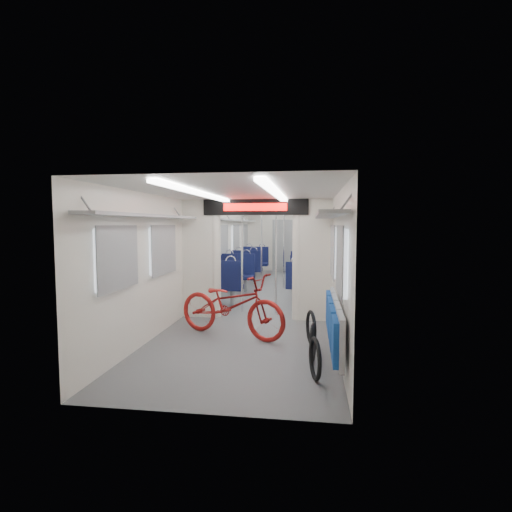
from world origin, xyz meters
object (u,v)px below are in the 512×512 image
(seat_bay_far_right, at_px, (307,264))
(stanchion_near_left, at_px, (242,257))
(seat_bay_far_left, at_px, (251,262))
(flip_bench, at_px, (334,322))
(bike_hoop_c, at_px, (311,329))
(seat_bay_near_left, at_px, (230,275))
(stanchion_near_right, at_px, (276,258))
(bike_hoop_b, at_px, (313,344))
(bike_hoop_a, at_px, (315,361))
(seat_bay_near_right, at_px, (306,276))
(bicycle, at_px, (231,305))
(stanchion_far_right, at_px, (284,248))
(stanchion_far_left, at_px, (261,248))

(seat_bay_far_right, relative_size, stanchion_near_left, 0.98)
(stanchion_near_left, bearing_deg, seat_bay_far_left, 96.46)
(flip_bench, height_order, bike_hoop_c, flip_bench)
(seat_bay_near_left, bearing_deg, stanchion_near_right, -50.79)
(seat_bay_near_left, relative_size, stanchion_near_right, 0.96)
(seat_bay_far_left, bearing_deg, seat_bay_far_right, -10.84)
(bike_hoop_b, bearing_deg, bike_hoop_a, -88.13)
(seat_bay_near_right, distance_m, stanchion_near_right, 2.09)
(flip_bench, distance_m, bike_hoop_b, 0.46)
(flip_bench, bearing_deg, bicycle, 142.81)
(bike_hoop_a, bearing_deg, flip_bench, 63.78)
(bike_hoop_b, xyz_separation_m, stanchion_far_right, (-0.82, 6.12, 0.91))
(seat_bay_near_left, distance_m, seat_bay_far_left, 3.52)
(seat_bay_far_right, height_order, stanchion_near_left, stanchion_near_left)
(seat_bay_far_right, distance_m, stanchion_far_right, 1.67)
(seat_bay_near_right, height_order, stanchion_near_left, stanchion_near_left)
(bike_hoop_b, xyz_separation_m, seat_bay_far_left, (-2.03, 7.90, 0.32))
(stanchion_far_right, bearing_deg, stanchion_near_right, -88.78)
(seat_bay_near_left, bearing_deg, bike_hoop_b, -65.18)
(stanchion_near_left, distance_m, stanchion_far_right, 3.33)
(seat_bay_far_right, bearing_deg, stanchion_far_right, -114.90)
(seat_bay_near_right, xyz_separation_m, seat_bay_far_left, (-1.87, 3.17, 0.02))
(bike_hoop_a, xyz_separation_m, bike_hoop_c, (-0.05, 1.37, 0.01))
(seat_bay_near_left, bearing_deg, stanchion_far_right, 55.13)
(seat_bay_near_left, bearing_deg, seat_bay_far_right, 59.37)
(bike_hoop_a, bearing_deg, bike_hoop_b, 91.87)
(seat_bay_near_right, bearing_deg, stanchion_near_left, -124.70)
(seat_bay_far_right, bearing_deg, bike_hoop_c, -88.90)
(stanchion_near_left, relative_size, stanchion_far_right, 1.00)
(seat_bay_near_left, relative_size, stanchion_far_left, 0.96)
(bike_hoop_a, xyz_separation_m, stanchion_near_left, (-1.48, 3.50, 0.92))
(flip_bench, bearing_deg, seat_bay_near_left, 116.72)
(flip_bench, xyz_separation_m, stanchion_far_left, (-1.69, 6.01, 0.57))
(bike_hoop_a, distance_m, bike_hoop_c, 1.37)
(bike_hoop_a, bearing_deg, bike_hoop_c, 92.00)
(seat_bay_far_left, bearing_deg, flip_bench, -74.15)
(flip_bench, relative_size, stanchion_far_left, 0.94)
(bike_hoop_c, bearing_deg, seat_bay_near_left, 118.67)
(bicycle, relative_size, stanchion_near_right, 0.86)
(seat_bay_near_right, relative_size, stanchion_far_right, 0.88)
(bike_hoop_c, distance_m, stanchion_far_left, 5.39)
(bike_hoop_b, xyz_separation_m, stanchion_near_right, (-0.75, 2.82, 0.91))
(flip_bench, xyz_separation_m, seat_bay_far_right, (-0.42, 7.70, -0.01))
(seat_bay_near_left, height_order, stanchion_near_left, stanchion_near_left)
(bike_hoop_a, distance_m, bike_hoop_b, 0.65)
(flip_bench, bearing_deg, seat_bay_far_right, 93.11)
(seat_bay_far_right, height_order, stanchion_near_right, stanchion_near_right)
(seat_bay_near_right, bearing_deg, bike_hoop_a, -88.09)
(bike_hoop_c, xyz_separation_m, stanchion_far_left, (-1.40, 5.12, 0.91))
(seat_bay_near_right, bearing_deg, seat_bay_near_left, -169.62)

